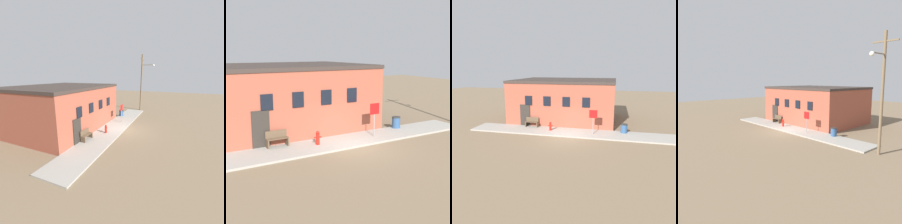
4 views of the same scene
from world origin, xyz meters
The scene contains 7 objects.
ground_plane centered at (0.00, 0.00, 0.00)m, with size 80.00×80.00×0.00m, color #7A664C.
sidewalk centered at (0.00, 1.27, 0.06)m, with size 18.24×2.55×0.12m.
brick_building centered at (-1.46, 6.65, 2.25)m, with size 10.78×8.34×4.49m.
fire_hydrant centered at (-1.74, 1.36, 0.52)m, with size 0.44×0.21×0.81m.
stop_sign centered at (2.16, 1.17, 1.59)m, with size 0.69×0.06×2.10m.
bench centered at (-3.86, 2.22, 0.55)m, with size 1.25×0.44×0.90m.
trash_bin centered at (4.79, 2.11, 0.52)m, with size 0.59×0.59×0.78m.
Camera 2 is at (-9.58, -14.00, 5.41)m, focal length 50.00 mm.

